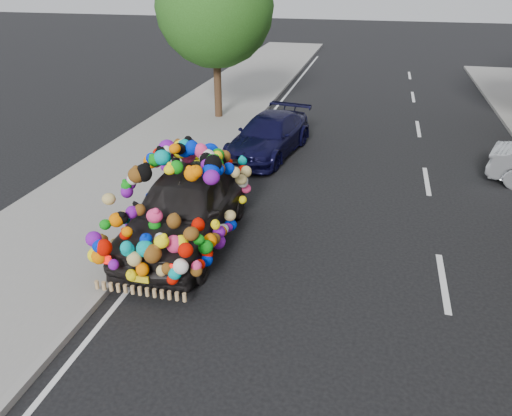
{
  "coord_description": "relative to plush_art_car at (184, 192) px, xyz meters",
  "views": [
    {
      "loc": [
        2.05,
        -8.37,
        5.33
      ],
      "look_at": [
        -0.06,
        0.23,
        1.01
      ],
      "focal_mm": 35.0,
      "sensor_mm": 36.0,
      "label": 1
    }
  ],
  "objects": [
    {
      "name": "plush_art_car",
      "position": [
        0.0,
        0.0,
        0.0
      ],
      "size": [
        2.22,
        4.74,
        2.19
      ],
      "rotation": [
        0.0,
        0.0,
        0.01
      ],
      "color": "black",
      "rests_on": "ground"
    },
    {
      "name": "kerb",
      "position": [
        -0.73,
        -0.4,
        -1.06
      ],
      "size": [
        0.15,
        60.0,
        0.13
      ],
      "primitive_type": "cube",
      "color": "gray",
      "rests_on": "ground"
    },
    {
      "name": "navy_sedan",
      "position": [
        0.53,
        5.71,
        -0.53
      ],
      "size": [
        2.34,
        4.35,
        1.2
      ],
      "primitive_type": "imported",
      "rotation": [
        0.0,
        0.0,
        -0.17
      ],
      "color": "black",
      "rests_on": "ground"
    },
    {
      "name": "sidewalk",
      "position": [
        -2.68,
        -0.4,
        -1.06
      ],
      "size": [
        4.0,
        60.0,
        0.12
      ],
      "primitive_type": "cube",
      "color": "gray",
      "rests_on": "ground"
    },
    {
      "name": "lane_markings",
      "position": [
        5.22,
        -0.4,
        -1.12
      ],
      "size": [
        6.0,
        50.0,
        0.01
      ],
      "primitive_type": null,
      "color": "silver",
      "rests_on": "ground"
    },
    {
      "name": "tree_near_sidewalk",
      "position": [
        -2.18,
        9.1,
        2.9
      ],
      "size": [
        4.2,
        4.2,
        6.13
      ],
      "color": "#332114",
      "rests_on": "ground"
    },
    {
      "name": "ground",
      "position": [
        1.62,
        -0.4,
        -1.12
      ],
      "size": [
        100.0,
        100.0,
        0.0
      ],
      "primitive_type": "plane",
      "color": "black",
      "rests_on": "ground"
    }
  ]
}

